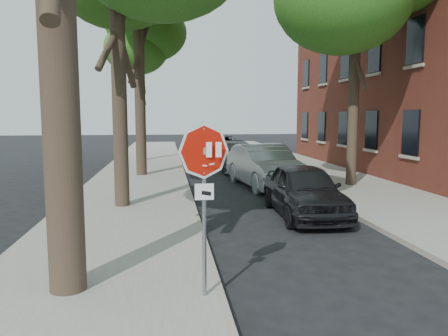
# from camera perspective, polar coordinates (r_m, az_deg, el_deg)

# --- Properties ---
(ground) EXTENTS (120.00, 120.00, 0.00)m
(ground) POSITION_cam_1_polar(r_m,az_deg,el_deg) (7.05, 3.39, -16.83)
(ground) COLOR black
(ground) RESTS_ON ground
(sidewalk_left) EXTENTS (4.00, 55.00, 0.12)m
(sidewalk_left) POSITION_cam_1_polar(r_m,az_deg,el_deg) (18.59, -11.33, -1.85)
(sidewalk_left) COLOR gray
(sidewalk_left) RESTS_ON ground
(sidewalk_right) EXTENTS (4.00, 55.00, 0.12)m
(sidewalk_right) POSITION_cam_1_polar(r_m,az_deg,el_deg) (19.91, 13.89, -1.35)
(sidewalk_right) COLOR gray
(sidewalk_right) RESTS_ON ground
(curb_left) EXTENTS (0.12, 55.00, 0.13)m
(curb_left) POSITION_cam_1_polar(r_m,az_deg,el_deg) (18.56, -5.00, -1.74)
(curb_left) COLOR #9E9384
(curb_left) RESTS_ON ground
(curb_right) EXTENTS (0.12, 55.00, 0.13)m
(curb_right) POSITION_cam_1_polar(r_m,az_deg,el_deg) (19.25, 8.20, -1.47)
(curb_right) COLOR #9E9384
(curb_right) RESTS_ON ground
(stop_sign) EXTENTS (0.76, 0.34, 2.61)m
(stop_sign) POSITION_cam_1_polar(r_m,az_deg,el_deg) (6.39, -2.62, -1.08)
(stop_sign) COLOR gray
(stop_sign) RESTS_ON sidewalk_left
(tree_far) EXTENTS (5.29, 4.91, 9.33)m
(tree_far) POSITION_cam_1_polar(r_m,az_deg,el_deg) (27.83, -10.89, 15.80)
(tree_far) COLOR black
(tree_far) RESTS_ON sidewalk_left
(tree_right) EXTENTS (5.29, 4.91, 9.33)m
(tree_right) POSITION_cam_1_polar(r_m,az_deg,el_deg) (18.49, 16.77, 20.29)
(tree_right) COLOR black
(tree_right) RESTS_ON sidewalk_right
(car_a) EXTENTS (1.88, 4.39, 1.48)m
(car_a) POSITION_cam_1_polar(r_m,az_deg,el_deg) (12.54, 10.43, -2.86)
(car_a) COLOR black
(car_a) RESTS_ON ground
(car_b) EXTENTS (2.41, 5.32, 1.69)m
(car_b) POSITION_cam_1_polar(r_m,az_deg,el_deg) (17.33, 5.28, 0.26)
(car_b) COLOR #919599
(car_b) RESTS_ON ground
(car_c) EXTENTS (2.30, 5.20, 1.48)m
(car_c) POSITION_cam_1_polar(r_m,az_deg,el_deg) (22.61, 1.73, 1.55)
(car_c) COLOR #424246
(car_c) RESTS_ON ground
(car_d) EXTENTS (3.02, 5.56, 1.48)m
(car_d) POSITION_cam_1_polar(r_m,az_deg,el_deg) (29.85, -0.11, 2.84)
(car_d) COLOR black
(car_d) RESTS_ON ground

